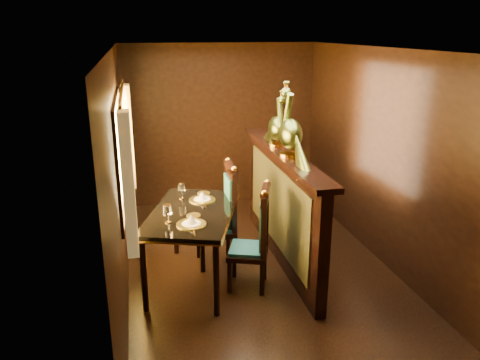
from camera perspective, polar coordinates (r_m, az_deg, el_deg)
The scene contains 8 objects.
ground at distance 5.52m, azimuth 2.61°, elevation -11.28°, with size 5.00×5.00×0.00m, color black.
room_shell at distance 4.94m, azimuth 1.86°, elevation 4.92°, with size 3.04×5.04×2.52m.
partition at distance 5.57m, azimuth 5.10°, elevation -2.98°, with size 0.26×2.70×1.36m.
dining_table at distance 5.07m, azimuth -5.88°, elevation -4.54°, with size 1.27×1.62×1.04m.
chair_left at distance 4.99m, azimuth 2.23°, elevation -6.70°, with size 0.55×0.56×1.18m.
chair_right at distance 5.50m, azimuth -1.87°, elevation -3.85°, with size 0.45×0.50×1.26m.
peacock_left at distance 5.08m, azimuth 6.24°, elevation 7.21°, with size 0.25×0.67×0.80m, color #164427, non-canonical shape.
peacock_right at distance 5.54m, azimuth 4.59°, elevation 7.58°, with size 0.22×0.58×0.68m, color #164427, non-canonical shape.
Camera 1 is at (-1.30, -4.64, 2.70)m, focal length 35.00 mm.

